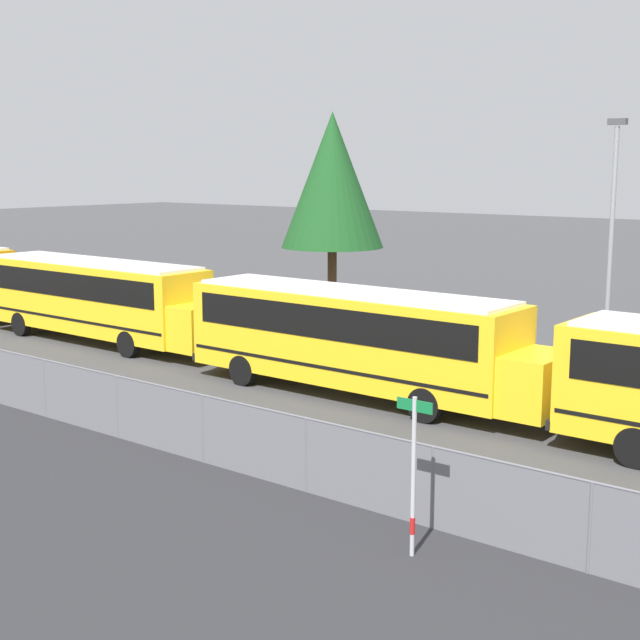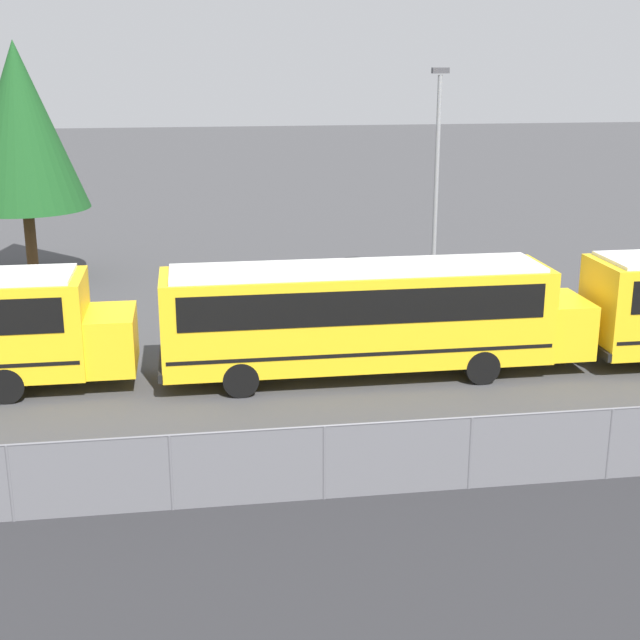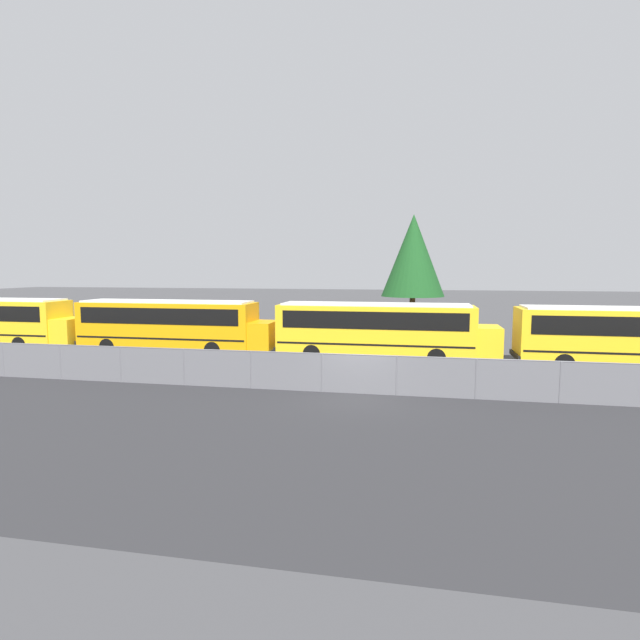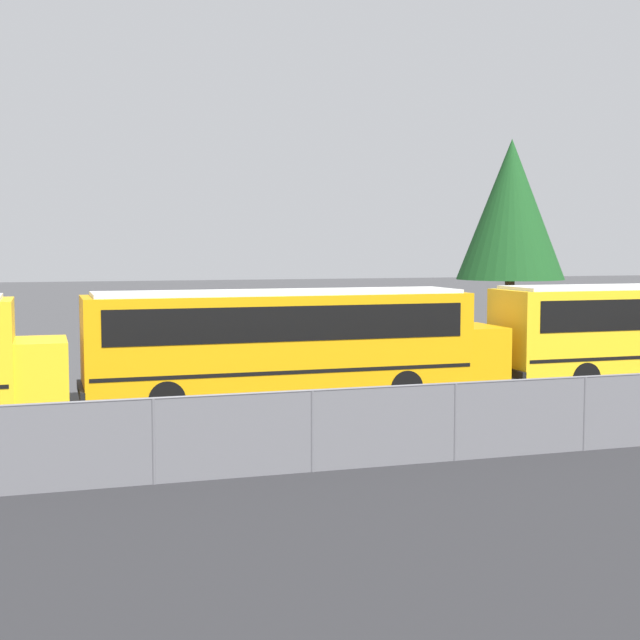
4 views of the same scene
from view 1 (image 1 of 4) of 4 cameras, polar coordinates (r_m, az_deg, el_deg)
The scene contains 5 objects.
school_bus_3 at distance 34.90m, azimuth -14.05°, elevation 1.60°, with size 11.93×2.44×3.14m.
school_bus_4 at distance 25.86m, azimuth 2.37°, elevation -0.91°, with size 11.93×2.44×3.14m.
street_sign at distance 15.49m, azimuth 6.00°, elevation -9.68°, with size 0.70×0.09×2.84m.
light_pole at distance 30.94m, azimuth 18.15°, elevation 5.28°, with size 0.60×0.24×8.18m.
tree_1 at distance 42.36m, azimuth 0.80°, elevation 8.92°, with size 4.86×4.86×9.18m.
Camera 1 is at (27.68, -13.62, 6.67)m, focal length 50.00 mm.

